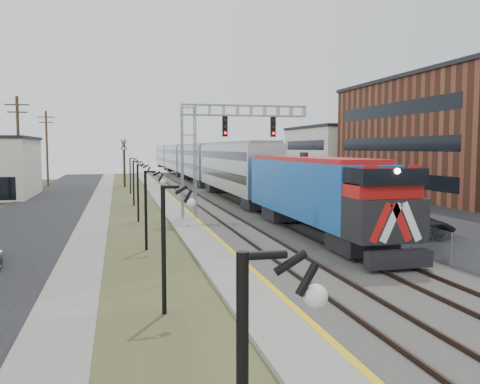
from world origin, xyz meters
name	(u,v)px	position (x,y,z in m)	size (l,w,h in m)	color
street_west	(38,213)	(-11.50, 35.00, 0.02)	(7.00, 120.00, 0.04)	black
sidewalk	(97,211)	(-7.00, 35.00, 0.04)	(2.00, 120.00, 0.08)	gray
grass_median	(135,210)	(-4.00, 35.00, 0.03)	(4.00, 120.00, 0.06)	#47502B
platform	(172,208)	(-1.00, 35.00, 0.12)	(2.00, 120.00, 0.24)	gray
ballast_bed	(230,206)	(4.00, 35.00, 0.10)	(8.00, 120.00, 0.20)	#595651
parking_lot	(358,204)	(16.00, 35.00, 0.02)	(16.00, 120.00, 0.04)	black
platform_edge	(182,206)	(-0.12, 35.00, 0.24)	(0.24, 120.00, 0.01)	gold
track_near	(207,205)	(2.00, 35.00, 0.28)	(1.58, 120.00, 0.15)	#2D2119
track_far	(247,204)	(5.50, 35.00, 0.28)	(1.58, 120.00, 0.15)	#2D2119
train	(194,163)	(5.50, 66.49, 2.94)	(3.00, 108.65, 5.33)	#1558B1
signal_gantry	(213,141)	(1.22, 27.99, 5.59)	(9.00, 1.07, 8.15)	gray
lampposts	(146,211)	(-4.00, 18.29, 2.00)	(0.14, 62.14, 4.00)	black
fence	(277,197)	(8.20, 35.00, 0.80)	(0.04, 120.00, 1.60)	gray
bare_trees	(29,176)	(-12.66, 38.91, 2.70)	(12.30, 42.30, 5.95)	#382D23
car_lot_c	(406,225)	(10.64, 18.40, 0.74)	(2.45, 5.31, 1.47)	black
car_lot_d	(362,210)	(11.47, 25.37, 0.75)	(2.10, 5.16, 1.50)	navy
car_lot_e	(360,213)	(10.94, 24.68, 0.65)	(1.54, 3.83, 1.30)	gray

